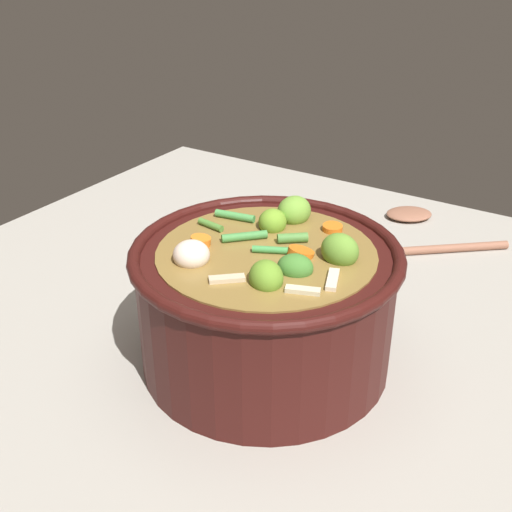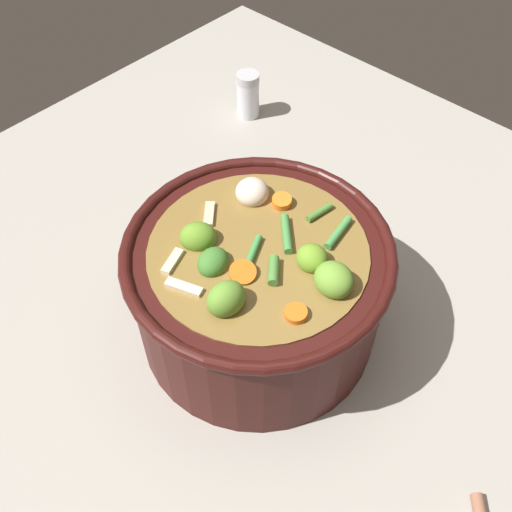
{
  "view_description": "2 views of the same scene",
  "coord_description": "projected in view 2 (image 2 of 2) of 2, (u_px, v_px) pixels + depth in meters",
  "views": [
    {
      "loc": [
        0.3,
        -0.5,
        0.44
      ],
      "look_at": [
        -0.01,
        -0.01,
        0.13
      ],
      "focal_mm": 44.87,
      "sensor_mm": 36.0,
      "label": 1
    },
    {
      "loc": [
        0.29,
        0.27,
        0.6
      ],
      "look_at": [
        0.0,
        0.0,
        0.13
      ],
      "focal_mm": 41.72,
      "sensor_mm": 36.0,
      "label": 2
    }
  ],
  "objects": [
    {
      "name": "ground_plane",
      "position": [
        258.0,
        325.0,
        0.71
      ],
      "size": [
        1.1,
        1.1,
        0.0
      ],
      "primitive_type": "plane",
      "color": "#9E998E"
    },
    {
      "name": "cooking_pot",
      "position": [
        258.0,
        287.0,
        0.66
      ],
      "size": [
        0.29,
        0.29,
        0.17
      ],
      "color": "#38110F",
      "rests_on": "ground_plane"
    },
    {
      "name": "salt_shaker",
      "position": [
        248.0,
        95.0,
        0.95
      ],
      "size": [
        0.04,
        0.04,
        0.08
      ],
      "color": "silver",
      "rests_on": "ground_plane"
    }
  ]
}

